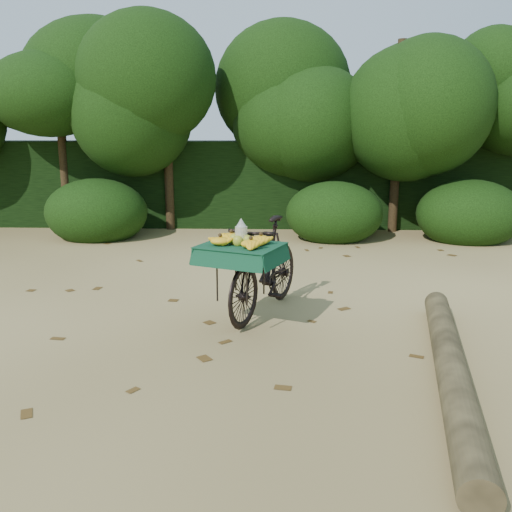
{
  "coord_description": "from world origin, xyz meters",
  "views": [
    {
      "loc": [
        0.39,
        -5.79,
        1.99
      ],
      "look_at": [
        0.2,
        -0.46,
        0.77
      ],
      "focal_mm": 38.0,
      "sensor_mm": 36.0,
      "label": 1
    }
  ],
  "objects": [
    {
      "name": "leaf_litter",
      "position": [
        0.0,
        0.65,
        0.01
      ],
      "size": [
        7.0,
        7.3,
        0.01
      ],
      "primitive_type": null,
      "color": "#4D3514",
      "rests_on": "ground"
    },
    {
      "name": "hedge_backdrop",
      "position": [
        0.0,
        6.3,
        0.9
      ],
      "size": [
        26.0,
        1.8,
        1.8
      ],
      "primitive_type": "cube",
      "color": "black",
      "rests_on": "ground"
    },
    {
      "name": "vendor_bicycle",
      "position": [
        0.28,
        -0.01,
        0.55
      ],
      "size": [
        1.28,
        1.91,
        1.08
      ],
      "rotation": [
        0.0,
        0.0,
        -0.39
      ],
      "color": "black",
      "rests_on": "ground"
    },
    {
      "name": "fallen_log",
      "position": [
        1.84,
        -1.62,
        0.12
      ],
      "size": [
        0.98,
        3.43,
        0.25
      ],
      "primitive_type": "cylinder",
      "rotation": [
        1.57,
        0.0,
        -0.21
      ],
      "color": "brown",
      "rests_on": "ground"
    },
    {
      "name": "tree_row",
      "position": [
        -0.65,
        5.5,
        2.0
      ],
      "size": [
        14.5,
        2.0,
        4.0
      ],
      "primitive_type": null,
      "color": "black",
      "rests_on": "ground"
    },
    {
      "name": "bush_clumps",
      "position": [
        0.5,
        4.3,
        0.45
      ],
      "size": [
        8.8,
        1.7,
        0.9
      ],
      "primitive_type": null,
      "color": "black",
      "rests_on": "ground"
    },
    {
      "name": "ground",
      "position": [
        0.0,
        0.0,
        0.0
      ],
      "size": [
        80.0,
        80.0,
        0.0
      ],
      "primitive_type": "plane",
      "color": "tan",
      "rests_on": "ground"
    }
  ]
}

